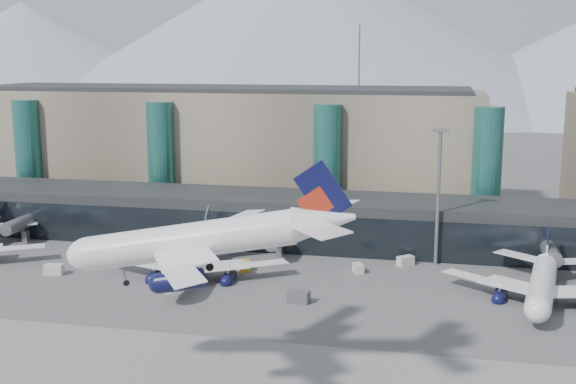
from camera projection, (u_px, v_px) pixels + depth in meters
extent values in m
plane|color=#515154|center=(201.00, 351.00, 95.98)|extent=(900.00, 900.00, 0.00)
cube|color=black|center=(291.00, 219.00, 150.75)|extent=(170.00, 18.00, 10.00)
cube|color=black|center=(282.00, 234.00, 142.39)|extent=(170.00, 0.40, 8.00)
cylinder|color=slate|center=(25.00, 222.00, 151.71)|extent=(2.80, 14.00, 2.80)
cube|color=slate|center=(26.00, 236.00, 152.27)|extent=(1.20, 1.20, 2.40)
cylinder|color=slate|center=(279.00, 236.00, 140.33)|extent=(2.80, 14.00, 2.80)
cube|color=slate|center=(279.00, 251.00, 140.89)|extent=(1.20, 1.20, 2.40)
cylinder|color=slate|center=(549.00, 250.00, 129.99)|extent=(2.80, 14.00, 2.80)
cube|color=slate|center=(548.00, 266.00, 130.55)|extent=(1.20, 1.20, 2.40)
cube|color=gray|center=(221.00, 149.00, 184.78)|extent=(130.00, 30.00, 30.00)
cube|color=black|center=(220.00, 88.00, 181.89)|extent=(123.50, 28.00, 1.00)
cylinder|color=#24655F|center=(29.00, 157.00, 178.91)|extent=(6.40, 6.40, 28.00)
cylinder|color=#24655F|center=(161.00, 161.00, 171.67)|extent=(6.40, 6.40, 28.00)
cylinder|color=#24655F|center=(327.00, 166.00, 163.40)|extent=(6.40, 6.40, 28.00)
cylinder|color=#24655F|center=(487.00, 171.00, 156.16)|extent=(6.40, 6.40, 28.00)
cylinder|color=slate|center=(359.00, 58.00, 173.24)|extent=(0.40, 0.40, 16.00)
cone|color=gray|center=(25.00, 57.00, 507.70)|extent=(320.00, 320.00, 75.00)
cone|color=gray|center=(303.00, 29.00, 463.05)|extent=(400.00, 400.00, 110.00)
cylinder|color=slate|center=(438.00, 199.00, 133.54)|extent=(0.70, 0.70, 25.00)
cube|color=slate|center=(441.00, 130.00, 131.14)|extent=(3.00, 1.20, 0.60)
cylinder|color=white|center=(206.00, 228.00, 80.50)|extent=(24.25, 5.78, 3.98)
ellipsoid|color=white|center=(103.00, 224.00, 82.11)|extent=(5.86, 4.39, 3.98)
cone|color=white|center=(344.00, 230.00, 78.40)|extent=(7.14, 4.49, 3.98)
cube|color=white|center=(201.00, 255.00, 72.05)|extent=(13.49, 17.82, 0.20)
cylinder|color=#0C0F38|center=(194.00, 268.00, 74.61)|extent=(4.96, 2.54, 2.19)
cube|color=white|center=(341.00, 240.00, 73.68)|extent=(7.67, 9.37, 0.16)
cube|color=white|center=(237.00, 217.00, 88.75)|extent=(11.52, 18.11, 0.20)
cylinder|color=#0C0F38|center=(222.00, 237.00, 87.30)|extent=(4.96, 2.54, 2.19)
cube|color=white|center=(346.00, 219.00, 83.04)|extent=(6.73, 9.55, 0.16)
cube|color=#0C0F38|center=(347.00, 202.00, 77.76)|extent=(5.95, 0.69, 7.01)
cube|color=#9D2613|center=(338.00, 212.00, 78.12)|extent=(3.99, 0.58, 3.83)
cylinder|color=slate|center=(134.00, 247.00, 82.11)|extent=(0.16, 0.16, 3.18)
cylinder|color=black|center=(135.00, 259.00, 82.37)|extent=(0.72, 0.30, 0.71)
cylinder|color=black|center=(210.00, 268.00, 78.79)|extent=(0.93, 0.42, 0.91)
cylinder|color=black|center=(220.00, 256.00, 83.43)|extent=(0.93, 0.42, 0.91)
cube|color=white|center=(1.00, 239.00, 138.35)|extent=(19.17, 14.90, 0.22)
cube|color=white|center=(18.00, 216.00, 153.07)|extent=(10.08, 8.44, 0.17)
cylinder|color=white|center=(193.00, 253.00, 127.39)|extent=(6.84, 24.38, 3.99)
ellipsoid|color=white|center=(177.00, 273.00, 115.61)|extent=(4.63, 6.02, 3.99)
cone|color=white|center=(211.00, 231.00, 142.49)|extent=(4.78, 7.31, 3.99)
cube|color=white|center=(243.00, 255.00, 128.41)|extent=(17.69, 14.04, 0.20)
cylinder|color=#0C0F38|center=(230.00, 268.00, 127.63)|extent=(2.75, 5.04, 2.19)
cube|color=white|center=(235.00, 230.00, 142.02)|extent=(9.30, 7.93, 0.16)
cube|color=white|center=(149.00, 252.00, 129.97)|extent=(18.16, 10.91, 0.20)
cylinder|color=#0C0F38|center=(158.00, 266.00, 128.82)|extent=(2.75, 5.04, 2.19)
cube|color=white|center=(187.00, 229.00, 142.89)|extent=(9.58, 6.43, 0.16)
cube|color=slate|center=(211.00, 214.00, 142.23)|extent=(0.95, 5.94, 7.02)
cube|color=white|center=(210.00, 222.00, 141.44)|extent=(0.75, 3.99, 3.84)
cylinder|color=slate|center=(183.00, 281.00, 119.63)|extent=(0.16, 0.16, 3.19)
cylinder|color=black|center=(183.00, 289.00, 119.89)|extent=(0.34, 0.73, 0.71)
cylinder|color=black|center=(208.00, 273.00, 128.92)|extent=(0.46, 0.95, 0.91)
cylinder|color=black|center=(182.00, 272.00, 129.36)|extent=(0.46, 0.95, 0.91)
cylinder|color=white|center=(543.00, 274.00, 115.23)|extent=(7.82, 23.65, 3.87)
ellipsoid|color=white|center=(539.00, 297.00, 104.60)|extent=(4.74, 6.00, 3.87)
cone|color=white|center=(548.00, 250.00, 128.85)|extent=(4.96, 7.23, 3.87)
cube|color=white|center=(576.00, 252.00, 127.09)|extent=(9.27, 5.86, 0.15)
cube|color=white|center=(491.00, 270.00, 119.94)|extent=(16.91, 14.19, 0.19)
cylinder|color=#0C0F38|center=(501.00, 285.00, 118.36)|extent=(2.90, 4.96, 2.13)
cube|color=white|center=(520.00, 246.00, 130.53)|extent=(8.89, 7.96, 0.15)
cube|color=#0C0F38|center=(549.00, 233.00, 128.57)|extent=(1.22, 5.73, 6.81)
cube|color=white|center=(548.00, 240.00, 127.88)|extent=(0.93, 3.85, 3.72)
cylinder|color=slate|center=(539.00, 305.00, 108.26)|extent=(0.16, 0.16, 3.09)
cylinder|color=black|center=(539.00, 314.00, 108.51)|extent=(0.36, 0.72, 0.69)
cylinder|color=black|center=(557.00, 297.00, 116.00)|extent=(0.49, 0.93, 0.88)
cylinder|color=black|center=(527.00, 294.00, 117.72)|extent=(0.49, 0.93, 0.88)
cube|color=beige|center=(54.00, 269.00, 129.40)|extent=(3.52, 2.35, 1.83)
cube|color=yellow|center=(245.00, 266.00, 131.86)|extent=(2.64, 3.36, 1.69)
cube|color=#4A4A4F|center=(299.00, 297.00, 114.72)|extent=(3.71, 2.34, 1.93)
cube|color=beige|center=(405.00, 261.00, 134.92)|extent=(3.44, 3.31, 1.78)
cube|color=beige|center=(358.00, 268.00, 130.64)|extent=(2.46, 3.10, 1.58)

